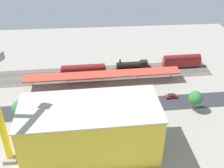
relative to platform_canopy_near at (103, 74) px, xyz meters
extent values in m
plane|color=gray|center=(-1.00, 11.21, -4.36)|extent=(145.11, 145.11, 0.00)
cube|color=#5B544C|center=(-1.00, -8.16, -4.36)|extent=(91.08, 16.34, 0.01)
cube|color=#2D2D33|center=(-1.00, 15.30, -4.36)|extent=(90.94, 11.92, 0.01)
cube|color=#9E9EA8|center=(-1.00, -11.59, -4.18)|extent=(90.65, 3.04, 0.12)
cube|color=#9E9EA8|center=(-1.00, -10.15, -4.18)|extent=(90.65, 3.04, 0.12)
cube|color=#9E9EA8|center=(-1.00, -6.16, -4.18)|extent=(90.65, 3.04, 0.12)
cube|color=#9E9EA8|center=(-1.00, -4.72, -4.18)|extent=(90.65, 3.04, 0.12)
cube|color=#C63D2D|center=(0.00, 0.00, 0.03)|extent=(61.59, 7.36, 0.49)
cylinder|color=slate|center=(-27.64, -0.89, -2.29)|extent=(0.30, 0.30, 4.14)
cylinder|color=slate|center=(-13.82, -0.45, -2.29)|extent=(0.30, 0.30, 4.14)
cylinder|color=slate|center=(0.00, 0.00, -2.29)|extent=(0.30, 0.30, 4.14)
cylinder|color=slate|center=(13.82, 0.45, -2.29)|extent=(0.30, 0.30, 4.14)
cylinder|color=slate|center=(27.64, 0.89, -2.29)|extent=(0.30, 0.30, 4.14)
cube|color=black|center=(-13.88, -10.87, -3.86)|extent=(15.08, 2.73, 1.00)
cylinder|color=black|center=(-12.33, -10.82, -2.11)|extent=(11.97, 2.88, 2.50)
cube|color=black|center=(-18.27, -11.01, -2.54)|extent=(3.20, 2.80, 3.65)
cylinder|color=black|center=(-7.88, -10.68, -0.16)|extent=(0.70, 0.70, 1.40)
cube|color=black|center=(-35.02, -10.87, -4.06)|extent=(14.95, 2.87, 0.60)
cube|color=maroon|center=(-35.02, -10.87, -1.95)|extent=(16.62, 3.52, 3.62)
cylinder|color=maroon|center=(-35.02, -10.87, 0.11)|extent=(15.96, 3.50, 2.99)
cube|color=black|center=(7.76, -5.44, -4.06)|extent=(16.71, 2.95, 0.60)
cube|color=maroon|center=(7.76, -5.44, -1.95)|extent=(18.58, 3.62, 3.61)
cylinder|color=maroon|center=(7.76, -5.44, 0.10)|extent=(17.84, 3.59, 3.02)
cube|color=black|center=(-24.67, 11.68, -4.21)|extent=(3.80, 1.99, 0.30)
cube|color=maroon|center=(-24.67, 11.68, -3.71)|extent=(4.51, 2.12, 0.70)
cube|color=#1E2328|center=(-24.67, 11.68, -3.11)|extent=(2.57, 1.75, 0.51)
cube|color=black|center=(-16.48, 11.90, -4.21)|extent=(3.79, 1.85, 0.30)
cube|color=maroon|center=(-16.48, 11.90, -3.63)|extent=(4.49, 1.96, 0.86)
cube|color=#1E2328|center=(-16.48, 11.90, -2.94)|extent=(2.55, 1.64, 0.52)
cube|color=black|center=(-8.07, 11.51, -4.21)|extent=(3.93, 1.84, 0.30)
cube|color=black|center=(-8.07, 11.51, -3.63)|extent=(4.67, 1.94, 0.86)
cube|color=#1E2328|center=(-8.07, 11.51, -2.91)|extent=(2.64, 1.65, 0.57)
cube|color=black|center=(-0.08, 12.40, -4.21)|extent=(3.69, 1.93, 0.30)
cube|color=silver|center=(-0.08, 12.40, -3.65)|extent=(4.39, 2.03, 0.81)
cube|color=#1E2328|center=(-0.08, 12.40, -2.93)|extent=(2.48, 1.73, 0.64)
cube|color=black|center=(7.89, 11.97, -4.21)|extent=(3.99, 1.95, 0.30)
cube|color=gray|center=(7.89, 11.97, -3.67)|extent=(4.73, 2.08, 0.78)
cube|color=#1E2328|center=(7.89, 11.97, -2.97)|extent=(2.69, 1.71, 0.61)
cube|color=black|center=(16.05, 12.15, -4.21)|extent=(3.50, 1.85, 0.30)
cube|color=navy|center=(16.05, 12.15, -3.70)|extent=(4.15, 1.95, 0.72)
cube|color=#1E2328|center=(16.05, 12.15, -3.05)|extent=(2.35, 1.66, 0.57)
cube|color=yellow|center=(5.32, 35.62, 3.44)|extent=(37.75, 17.75, 15.60)
cube|color=#B7B2A8|center=(5.32, 35.62, 11.44)|extent=(38.37, 18.37, 0.40)
cube|color=gray|center=(27.97, 37.45, -3.76)|extent=(3.60, 3.60, 1.20)
cube|color=yellow|center=(27.97, 37.45, 10.55)|extent=(1.40, 1.40, 29.82)
cube|color=black|center=(21.02, 21.30, -4.11)|extent=(9.05, 2.83, 0.50)
cube|color=silver|center=(19.99, 21.23, -2.41)|extent=(7.00, 2.93, 2.90)
cube|color=#334C8C|center=(24.44, 21.54, -2.65)|extent=(2.24, 2.59, 2.43)
cylinder|color=brown|center=(-13.02, 20.49, -2.87)|extent=(0.44, 0.44, 2.99)
sphere|color=#2D7233|center=(-13.02, 20.49, 0.47)|extent=(5.26, 5.26, 5.26)
cylinder|color=brown|center=(5.06, 19.54, -2.61)|extent=(0.40, 0.40, 3.51)
sphere|color=#28662D|center=(5.06, 19.54, 1.28)|extent=(6.09, 6.09, 6.09)
cylinder|color=brown|center=(28.21, 20.17, -2.56)|extent=(0.52, 0.52, 3.60)
sphere|color=#2D7233|center=(28.21, 20.17, 0.89)|extent=(4.72, 4.72, 4.72)
cylinder|color=brown|center=(-30.42, 19.59, -2.64)|extent=(0.47, 0.47, 3.45)
sphere|color=#2D7233|center=(-30.42, 19.59, 0.82)|extent=(4.94, 4.94, 4.94)
cylinder|color=#333333|center=(6.87, 19.75, -1.12)|extent=(0.16, 0.16, 6.47)
cube|color=black|center=(6.87, 19.75, 2.56)|extent=(0.36, 0.36, 0.90)
sphere|color=green|center=(7.09, 19.75, 2.86)|extent=(0.20, 0.20, 0.20)
camera|label=1|loc=(4.14, 93.96, 56.14)|focal=44.75mm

